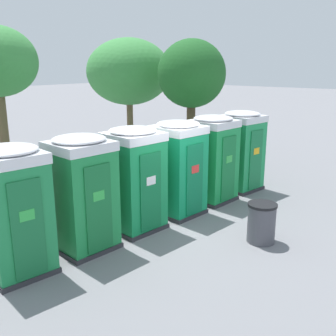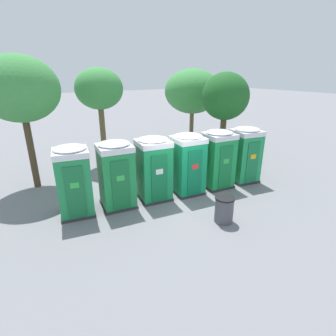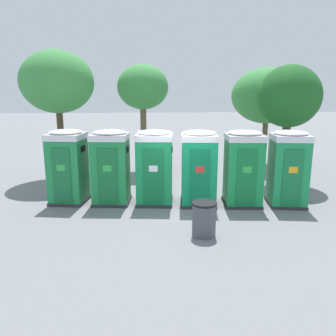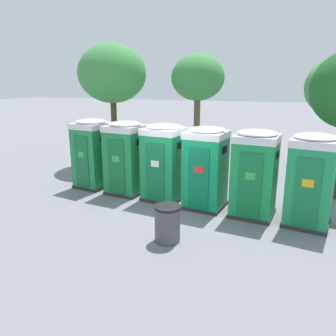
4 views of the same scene
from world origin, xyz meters
name	(u,v)px [view 2 (image 2 of 4)]	position (x,y,z in m)	size (l,w,h in m)	color
ground_plane	(175,198)	(0.00, 0.00, 0.00)	(120.00, 120.00, 0.00)	slate
portapotty_0	(74,181)	(-3.65, 0.82, 1.28)	(1.35, 1.37, 2.54)	#2D2D33
portapotty_1	(116,174)	(-2.17, 0.61, 1.28)	(1.34, 1.32, 2.54)	#2D2D33
portapotty_2	(154,168)	(-0.69, 0.46, 1.28)	(1.35, 1.33, 2.54)	#2D2D33
portapotty_3	(188,164)	(0.78, 0.23, 1.28)	(1.31, 1.32, 2.54)	#2D2D33
portapotty_4	(218,159)	(2.26, 0.08, 1.28)	(1.32, 1.31, 2.54)	#2D2D33
portapotty_5	(245,154)	(3.75, -0.07, 1.28)	(1.35, 1.37, 2.54)	#2D2D33
street_tree_0	(20,90)	(-4.62, 4.19, 4.17)	(3.06, 3.06, 5.50)	#4C3826
street_tree_1	(225,97)	(4.81, 2.60, 3.56)	(2.49, 2.49, 4.84)	#4C3826
street_tree_2	(99,90)	(-1.02, 5.58, 3.97)	(2.41, 2.41, 5.06)	brown
street_tree_3	(193,92)	(5.29, 6.19, 3.61)	(3.60, 3.60, 5.03)	brown
trash_can	(224,209)	(0.50, -2.33, 0.46)	(0.66, 0.66, 0.92)	#4C4C54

